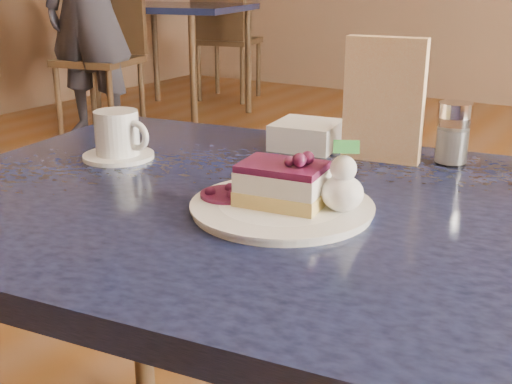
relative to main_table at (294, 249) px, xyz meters
The scene contains 11 objects.
main_table is the anchor object (origin of this frame).
dessert_plate 0.10m from the main_table, 82.87° to the right, with size 0.25×0.25×0.01m, color white.
cheesecake_slice 0.13m from the main_table, 82.87° to the right, with size 0.13×0.10×0.06m.
whipped_cream 0.15m from the main_table, 18.06° to the right, with size 0.06×0.06×0.05m.
berry_sauce 0.14m from the main_table, 139.96° to the right, with size 0.08×0.08×0.01m, color #47122B.
coffee_set 0.40m from the main_table, behind, with size 0.14×0.13×0.09m.
menu_card 0.33m from the main_table, 84.32° to the left, with size 0.14×0.03×0.22m, color white.
sugar_shaker 0.37m from the main_table, 66.16° to the left, with size 0.06×0.06×0.11m.
napkin_stack 0.33m from the main_table, 114.20° to the left, with size 0.12×0.12×0.05m, color white.
bg_table_far_left 4.21m from the main_table, 131.38° to the left, with size 1.27×2.03×1.35m.
patron 3.53m from the main_table, 140.24° to the left, with size 0.64×0.42×1.75m, color #26252D.
Camera 1 is at (0.33, -0.67, 1.07)m, focal length 45.00 mm.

